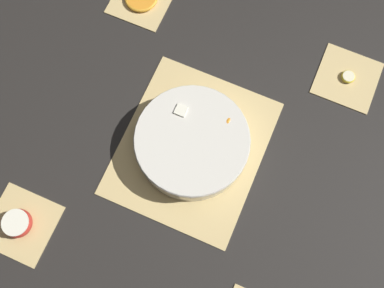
# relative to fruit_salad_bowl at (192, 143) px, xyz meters

# --- Properties ---
(ground_plane) EXTENTS (6.00, 6.00, 0.00)m
(ground_plane) POSITION_rel_fruit_salad_bowl_xyz_m (0.00, -0.00, -0.05)
(ground_plane) COLOR black
(bamboo_mat_center) EXTENTS (0.41, 0.35, 0.01)m
(bamboo_mat_center) POSITION_rel_fruit_salad_bowl_xyz_m (0.00, -0.00, -0.04)
(bamboo_mat_center) COLOR #D6B775
(bamboo_mat_center) RESTS_ON ground_plane
(coaster_mat_near_right) EXTENTS (0.16, 0.16, 0.01)m
(coaster_mat_near_right) POSITION_rel_fruit_salad_bowl_xyz_m (0.34, -0.30, -0.04)
(coaster_mat_near_right) COLOR #D6B775
(coaster_mat_near_right) RESTS_ON ground_plane
(coaster_mat_far_left) EXTENTS (0.16, 0.16, 0.01)m
(coaster_mat_far_left) POSITION_rel_fruit_salad_bowl_xyz_m (-0.34, 0.30, -0.04)
(coaster_mat_far_left) COLOR #D6B775
(coaster_mat_far_left) RESTS_ON ground_plane
(fruit_salad_bowl) EXTENTS (0.28, 0.28, 0.08)m
(fruit_salad_bowl) POSITION_rel_fruit_salad_bowl_xyz_m (0.00, 0.00, 0.00)
(fruit_salad_bowl) COLOR silver
(fruit_salad_bowl) RESTS_ON bamboo_mat_center
(apple_half) EXTENTS (0.07, 0.07, 0.04)m
(apple_half) POSITION_rel_fruit_salad_bowl_xyz_m (0.34, -0.30, -0.02)
(apple_half) COLOR #B72D23
(apple_half) RESTS_ON coaster_mat_near_right
(banana_coin_single) EXTENTS (0.04, 0.04, 0.01)m
(banana_coin_single) POSITION_rel_fruit_salad_bowl_xyz_m (-0.34, 0.30, -0.04)
(banana_coin_single) COLOR #F4EABC
(banana_coin_single) RESTS_ON coaster_mat_far_left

